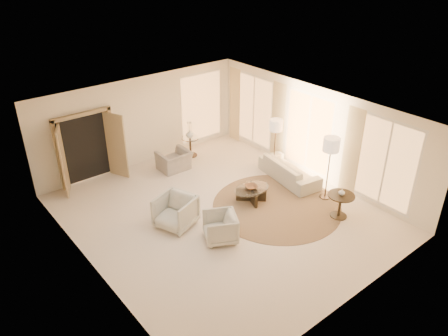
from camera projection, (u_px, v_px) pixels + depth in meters
room at (222, 168)px, 10.87m from camera, size 7.04×8.04×2.83m
windows_right at (310, 134)px, 12.88m from camera, size 0.10×6.40×2.40m
window_back_corner at (202, 107)px, 14.87m from camera, size 1.70×0.10×2.40m
curtains_right at (287, 126)px, 13.49m from camera, size 0.06×5.20×2.60m
french_doors at (88, 149)px, 12.58m from camera, size 1.95×0.66×2.16m
area_rug at (277, 206)px, 11.89m from camera, size 4.39×4.39×0.01m
sofa at (289, 170)px, 13.06m from camera, size 1.15×2.21×0.61m
armchair_left at (175, 210)px, 10.89m from camera, size 1.08×1.11×0.91m
armchair_right at (220, 226)px, 10.41m from camera, size 0.98×1.00×0.78m
accent_chair at (174, 158)px, 13.57m from camera, size 0.95×0.62×0.82m
coffee_table at (251, 193)px, 12.01m from camera, size 1.33×1.33×0.41m
end_table at (340, 202)px, 11.25m from camera, size 0.70×0.70×0.66m
side_table at (190, 145)px, 14.45m from camera, size 0.56×0.56×0.65m
floor_lamp_near at (276, 127)px, 13.16m from camera, size 0.40×0.40×1.65m
floor_lamp_far at (331, 147)px, 11.56m from camera, size 0.44×0.44×1.83m
bowl at (251, 187)px, 11.92m from camera, size 0.41×0.41×0.08m
end_vase at (342, 192)px, 11.11m from camera, size 0.21×0.21×0.17m
side_vase at (190, 134)px, 14.26m from camera, size 0.30×0.30×0.28m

